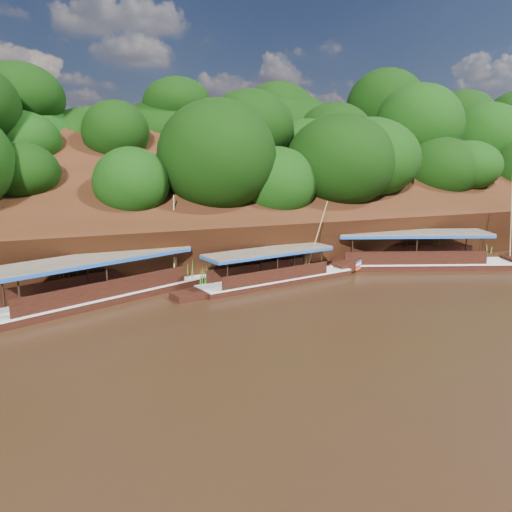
{
  "coord_description": "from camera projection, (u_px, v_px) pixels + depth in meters",
  "views": [
    {
      "loc": [
        -14.1,
        -21.01,
        8.19
      ],
      "look_at": [
        -2.36,
        7.0,
        2.03
      ],
      "focal_mm": 35.0,
      "sensor_mm": 36.0,
      "label": 1
    }
  ],
  "objects": [
    {
      "name": "ground",
      "position": [
        350.0,
        315.0,
        25.95
      ],
      "size": [
        160.0,
        160.0,
        0.0
      ],
      "primitive_type": "plane",
      "color": "black",
      "rests_on": "ground"
    },
    {
      "name": "riverbank",
      "position": [
        214.0,
        225.0,
        46.12
      ],
      "size": [
        120.0,
        30.06,
        19.4
      ],
      "color": "black",
      "rests_on": "ground"
    },
    {
      "name": "boat_0",
      "position": [
        434.0,
        260.0,
        36.75
      ],
      "size": [
        16.49,
        7.91,
        7.42
      ],
      "rotation": [
        0.0,
        0.0,
        -0.36
      ],
      "color": "black",
      "rests_on": "ground"
    },
    {
      "name": "boat_1",
      "position": [
        286.0,
        274.0,
        32.71
      ],
      "size": [
        13.24,
        4.31,
        5.7
      ],
      "rotation": [
        0.0,
        0.0,
        0.19
      ],
      "color": "black",
      "rests_on": "ground"
    },
    {
      "name": "boat_2",
      "position": [
        126.0,
        286.0,
        29.36
      ],
      "size": [
        16.41,
        8.64,
        6.2
      ],
      "rotation": [
        0.0,
        0.0,
        0.4
      ],
      "color": "black",
      "rests_on": "ground"
    },
    {
      "name": "reeds",
      "position": [
        231.0,
        266.0,
        33.19
      ],
      "size": [
        50.21,
        2.74,
        2.01
      ],
      "color": "#35741D",
      "rests_on": "ground"
    }
  ]
}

